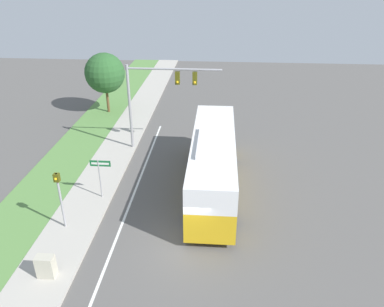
{
  "coord_description": "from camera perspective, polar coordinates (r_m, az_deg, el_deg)",
  "views": [
    {
      "loc": [
        1.44,
        -15.06,
        12.6
      ],
      "look_at": [
        -0.16,
        6.1,
        1.91
      ],
      "focal_mm": 35.0,
      "sensor_mm": 36.0,
      "label": 1
    }
  ],
  "objects": [
    {
      "name": "roadside_tree",
      "position": [
        35.76,
        -13.14,
        11.84
      ],
      "size": [
        3.64,
        3.64,
        5.54
      ],
      "color": "brown",
      "rests_on": "grass_verge"
    },
    {
      "name": "bus",
      "position": [
        22.76,
        3.22,
        -1.02
      ],
      "size": [
        2.73,
        11.51,
        3.7
      ],
      "color": "gold",
      "rests_on": "ground_plane"
    },
    {
      "name": "utility_cabinet",
      "position": [
        18.5,
        -21.38,
        -15.72
      ],
      "size": [
        0.79,
        0.48,
        1.08
      ],
      "color": "#B7B29E",
      "rests_on": "sidewalk"
    },
    {
      "name": "signal_gantry",
      "position": [
        27.12,
        -5.37,
        9.53
      ],
      "size": [
        6.75,
        0.41,
        6.44
      ],
      "color": "#939399",
      "rests_on": "ground_plane"
    },
    {
      "name": "pedestrian_signal",
      "position": [
        20.31,
        -19.55,
        -5.6
      ],
      "size": [
        0.28,
        0.34,
        3.35
      ],
      "color": "#939399",
      "rests_on": "ground_plane"
    },
    {
      "name": "lane_divider_near",
      "position": [
        20.27,
        -11.33,
        -12.3
      ],
      "size": [
        0.14,
        30.0,
        0.01
      ],
      "color": "silver",
      "rests_on": "ground_plane"
    },
    {
      "name": "ground_plane",
      "position": [
        19.69,
        -0.9,
        -13.04
      ],
      "size": [
        80.0,
        80.0,
        0.0
      ],
      "primitive_type": "plane",
      "color": "#565451"
    },
    {
      "name": "grass_verge",
      "position": [
        22.4,
        -26.06,
        -10.49
      ],
      "size": [
        3.6,
        80.0,
        0.1
      ],
      "color": "#568442",
      "rests_on": "ground_plane"
    },
    {
      "name": "sidewalk",
      "position": [
        21.03,
        -18.34,
        -11.46
      ],
      "size": [
        2.8,
        80.0,
        0.12
      ],
      "color": "#ADA89E",
      "rests_on": "ground_plane"
    },
    {
      "name": "street_sign",
      "position": [
        22.49,
        -13.82,
        -2.77
      ],
      "size": [
        1.22,
        0.08,
        2.62
      ],
      "color": "#939399",
      "rests_on": "ground_plane"
    }
  ]
}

